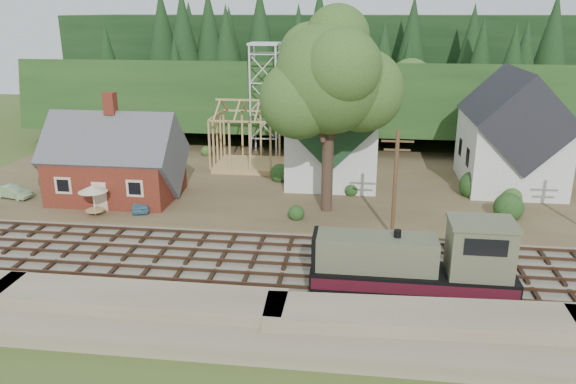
# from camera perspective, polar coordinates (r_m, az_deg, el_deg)

# --- Properties ---
(ground) EXTENTS (140.00, 140.00, 0.00)m
(ground) POSITION_cam_1_polar(r_m,az_deg,el_deg) (36.54, -0.26, -7.41)
(ground) COLOR #384C1E
(ground) RESTS_ON ground
(embankment) EXTENTS (64.00, 5.00, 1.60)m
(embankment) POSITION_cam_1_polar(r_m,az_deg,el_deg) (29.18, -2.55, -14.51)
(embankment) COLOR #7F7259
(embankment) RESTS_ON ground
(railroad_bed) EXTENTS (64.00, 11.00, 0.16)m
(railroad_bed) POSITION_cam_1_polar(r_m,az_deg,el_deg) (36.51, -0.26, -7.29)
(railroad_bed) COLOR #726B5B
(railroad_bed) RESTS_ON ground
(village_flat) EXTENTS (64.00, 26.00, 0.30)m
(village_flat) POSITION_cam_1_polar(r_m,az_deg,el_deg) (53.22, 2.32, 1.00)
(village_flat) COLOR brown
(village_flat) RESTS_ON ground
(hillside) EXTENTS (70.00, 28.96, 12.74)m
(hillside) POSITION_cam_1_polar(r_m,az_deg,el_deg) (76.47, 3.96, 6.10)
(hillside) COLOR #1E3F19
(hillside) RESTS_ON ground
(ridge) EXTENTS (80.00, 20.00, 12.00)m
(ridge) POSITION_cam_1_polar(r_m,az_deg,el_deg) (92.17, 4.60, 8.11)
(ridge) COLOR black
(ridge) RESTS_ON ground
(depot) EXTENTS (10.80, 7.41, 9.00)m
(depot) POSITION_cam_1_polar(r_m,az_deg,el_deg) (49.83, -17.07, 2.69)
(depot) COLOR #5D1F15
(depot) RESTS_ON village_flat
(church) EXTENTS (8.40, 15.17, 13.00)m
(church) POSITION_cam_1_polar(r_m,az_deg,el_deg) (53.49, 4.70, 6.60)
(church) COLOR silver
(church) RESTS_ON village_flat
(farmhouse) EXTENTS (8.40, 10.80, 10.60)m
(farmhouse) POSITION_cam_1_polar(r_m,az_deg,el_deg) (54.56, 21.76, 5.27)
(farmhouse) COLOR silver
(farmhouse) RESTS_ON village_flat
(timber_frame) EXTENTS (8.20, 6.20, 6.99)m
(timber_frame) POSITION_cam_1_polar(r_m,az_deg,el_deg) (57.07, -3.31, 5.38)
(timber_frame) COLOR tan
(timber_frame) RESTS_ON village_flat
(lattice_tower) EXTENTS (3.20, 3.20, 12.12)m
(lattice_tower) POSITION_cam_1_polar(r_m,az_deg,el_deg) (61.87, -2.38, 12.72)
(lattice_tower) COLOR silver
(lattice_tower) RESTS_ON village_flat
(big_tree) EXTENTS (10.90, 8.40, 14.70)m
(big_tree) POSITION_cam_1_polar(r_m,az_deg,el_deg) (43.21, 4.44, 10.67)
(big_tree) COLOR #38281E
(big_tree) RESTS_ON village_flat
(telegraph_pole_near) EXTENTS (2.20, 0.28, 8.00)m
(telegraph_pole_near) POSITION_cam_1_polar(r_m,az_deg,el_deg) (39.69, 10.82, 0.92)
(telegraph_pole_near) COLOR #4C331E
(telegraph_pole_near) RESTS_ON ground
(locomotive) EXTENTS (11.34, 2.83, 4.55)m
(locomotive) POSITION_cam_1_polar(r_m,az_deg,el_deg) (32.90, 13.31, -7.01)
(locomotive) COLOR black
(locomotive) RESTS_ON railroad_bed
(car_blue) EXTENTS (2.34, 3.64, 1.15)m
(car_blue) POSITION_cam_1_polar(r_m,az_deg,el_deg) (46.89, -14.71, -1.03)
(car_blue) COLOR #5394B3
(car_blue) RESTS_ON village_flat
(car_green) EXTENTS (3.57, 1.91, 1.12)m
(car_green) POSITION_cam_1_polar(r_m,az_deg,el_deg) (53.56, -26.14, 0.03)
(car_green) COLOR #85AB76
(car_green) RESTS_ON village_flat
(car_red) EXTENTS (4.59, 3.32, 1.16)m
(car_red) POSITION_cam_1_polar(r_m,az_deg,el_deg) (56.55, 24.48, 1.16)
(car_red) COLOR red
(car_red) RESTS_ON village_flat
(patio_set) EXTENTS (2.24, 2.24, 2.49)m
(patio_set) POSITION_cam_1_polar(r_m,az_deg,el_deg) (46.01, -19.22, 0.21)
(patio_set) COLOR silver
(patio_set) RESTS_ON village_flat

